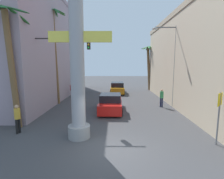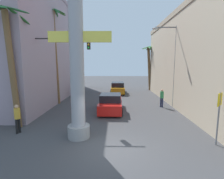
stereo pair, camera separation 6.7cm
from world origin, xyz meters
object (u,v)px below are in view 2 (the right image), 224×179
(neon_sign_pole, at_px, (76,41))
(car_lead, at_px, (111,103))
(car_far, at_px, (118,88))
(pedestrian_mid_right, at_px, (162,97))
(palm_tree_near_left, at_px, (10,54))
(crossing_sign, at_px, (219,111))
(palm_tree_mid_left, at_px, (55,44))
(pedestrian_curb_left, at_px, (17,117))
(palm_tree_far_right, at_px, (149,64))
(pedestrian_far_left, at_px, (72,89))
(street_lamp, at_px, (172,60))
(traffic_light_mast, at_px, (54,62))
(palm_tree_far_left, at_px, (72,60))

(neon_sign_pole, relative_size, car_lead, 2.38)
(car_far, relative_size, pedestrian_mid_right, 2.56)
(neon_sign_pole, relative_size, palm_tree_near_left, 1.47)
(crossing_sign, relative_size, palm_tree_mid_left, 0.29)
(palm_tree_mid_left, distance_m, pedestrian_curb_left, 9.35)
(palm_tree_far_right, distance_m, pedestrian_mid_right, 11.78)
(neon_sign_pole, distance_m, palm_tree_near_left, 4.74)
(pedestrian_far_left, distance_m, pedestrian_mid_right, 11.18)
(crossing_sign, xyz_separation_m, palm_tree_near_left, (-11.68, 2.27, 2.92))
(car_lead, bearing_deg, palm_tree_mid_left, 153.67)
(pedestrian_mid_right, bearing_deg, pedestrian_far_left, 152.73)
(palm_tree_far_right, height_order, pedestrian_curb_left, palm_tree_far_right)
(street_lamp, relative_size, pedestrian_far_left, 4.37)
(crossing_sign, bearing_deg, traffic_light_mast, 154.32)
(neon_sign_pole, bearing_deg, palm_tree_far_right, 68.24)
(car_far, distance_m, pedestrian_curb_left, 15.99)
(neon_sign_pole, distance_m, crossing_sign, 8.07)
(palm_tree_far_left, bearing_deg, car_lead, -61.62)
(palm_tree_far_right, xyz_separation_m, pedestrian_curb_left, (-11.12, -17.91, -3.16))
(palm_tree_near_left, relative_size, pedestrian_far_left, 4.37)
(pedestrian_mid_right, bearing_deg, neon_sign_pole, -132.34)
(car_lead, relative_size, palm_tree_far_right, 0.67)
(pedestrian_far_left, bearing_deg, palm_tree_far_right, 29.82)
(palm_tree_near_left, bearing_deg, pedestrian_curb_left, -53.74)
(pedestrian_far_left, height_order, pedestrian_mid_right, pedestrian_mid_right)
(street_lamp, bearing_deg, palm_tree_far_left, 140.21)
(palm_tree_near_left, bearing_deg, traffic_light_mast, 52.79)
(car_far, bearing_deg, neon_sign_pole, -98.80)
(neon_sign_pole, distance_m, traffic_light_mast, 4.83)
(car_lead, height_order, pedestrian_curb_left, pedestrian_curb_left)
(crossing_sign, xyz_separation_m, pedestrian_mid_right, (-0.73, 7.91, -0.76))
(pedestrian_mid_right, bearing_deg, street_lamp, 5.54)
(pedestrian_far_left, distance_m, pedestrian_curb_left, 11.72)
(neon_sign_pole, relative_size, crossing_sign, 4.08)
(street_lamp, xyz_separation_m, crossing_sign, (-0.07, -7.98, -2.75))
(street_lamp, bearing_deg, palm_tree_mid_left, 173.92)
(car_far, bearing_deg, palm_tree_far_right, 32.17)
(neon_sign_pole, height_order, car_far, neon_sign_pole)
(traffic_light_mast, xyz_separation_m, car_far, (4.96, 11.36, -3.52))
(car_far, relative_size, pedestrian_far_left, 2.57)
(neon_sign_pole, distance_m, pedestrian_curb_left, 5.72)
(crossing_sign, distance_m, palm_tree_far_right, 19.37)
(palm_tree_near_left, distance_m, palm_tree_mid_left, 7.07)
(palm_tree_far_right, bearing_deg, car_far, -147.83)
(car_lead, height_order, palm_tree_far_right, palm_tree_far_right)
(car_lead, relative_size, palm_tree_near_left, 0.62)
(palm_tree_far_left, bearing_deg, pedestrian_far_left, -77.28)
(palm_tree_far_right, height_order, pedestrian_far_left, palm_tree_far_right)
(palm_tree_mid_left, relative_size, pedestrian_far_left, 5.47)
(palm_tree_near_left, relative_size, palm_tree_far_right, 1.10)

